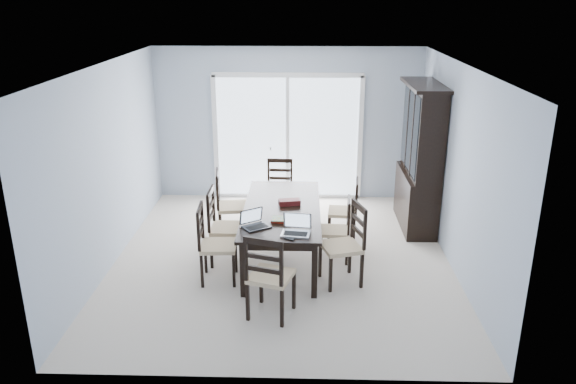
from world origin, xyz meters
name	(u,v)px	position (x,y,z in m)	size (l,w,h in m)	color
floor	(282,259)	(0.00, 0.00, 0.00)	(5.00, 5.00, 0.00)	beige
ceiling	(281,65)	(0.00, 0.00, 2.60)	(5.00, 5.00, 0.00)	white
back_wall	(288,125)	(0.00, 2.50, 1.30)	(4.50, 0.02, 2.60)	#A3B0C2
wall_left	(109,166)	(-2.25, 0.00, 1.30)	(0.02, 5.00, 2.60)	#A3B0C2
wall_right	(458,169)	(2.25, 0.00, 1.30)	(0.02, 5.00, 2.60)	#A3B0C2
balcony	(289,181)	(0.00, 3.50, -0.05)	(4.50, 2.00, 0.10)	gray
railing	(291,138)	(0.00, 4.50, 0.55)	(4.50, 0.06, 1.10)	#99999E
dining_table	(282,213)	(0.00, 0.00, 0.67)	(1.00, 2.20, 0.75)	black
china_hutch	(420,159)	(2.02, 1.25, 1.07)	(0.50, 1.38, 2.20)	black
sliding_door	(288,137)	(0.00, 2.48, 1.09)	(2.52, 0.05, 2.18)	silver
chair_left_near	(210,236)	(-0.86, -0.60, 0.61)	(0.47, 0.45, 1.14)	black
chair_left_mid	(220,218)	(-0.81, -0.09, 0.63)	(0.46, 0.45, 1.18)	black
chair_left_far	(226,198)	(-0.84, 0.70, 0.63)	(0.51, 0.50, 1.18)	black
chair_right_near	(349,235)	(0.85, -0.59, 0.63)	(0.57, 0.56, 1.18)	black
chair_right_mid	(341,223)	(0.78, 0.03, 0.54)	(0.41, 0.40, 1.01)	black
chair_right_far	(349,204)	(0.94, 0.67, 0.56)	(0.44, 0.43, 1.06)	black
chair_end_near	(268,268)	(-0.10, -1.48, 0.62)	(0.56, 0.57, 1.18)	black
chair_end_far	(279,182)	(-0.10, 1.57, 0.57)	(0.43, 0.44, 1.08)	black
laptop_dark	(256,224)	(-0.28, -0.67, 0.80)	(0.38, 0.35, 0.21)	black
laptop_silver	(296,230)	(0.20, -0.86, 0.81)	(0.36, 0.28, 0.23)	#B0B0B2
book_stack	(281,220)	(0.01, -0.46, 0.77)	(0.25, 0.20, 0.04)	maroon
cell_phone	(290,239)	(0.13, -1.00, 0.76)	(0.12, 0.06, 0.01)	black
game_box	(289,202)	(0.10, 0.12, 0.79)	(0.28, 0.14, 0.07)	#460E11
hot_tub	(238,157)	(-0.98, 3.41, 0.46)	(2.04, 1.89, 0.91)	maroon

